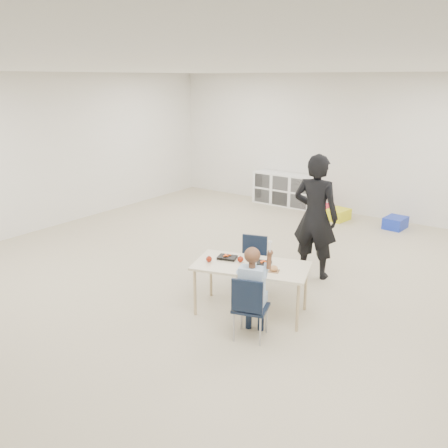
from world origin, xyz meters
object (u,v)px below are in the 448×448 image
Objects in this scene: table at (251,288)px; child at (251,288)px; cubby_shelf at (284,189)px; adult at (315,217)px; chair_near at (251,306)px.

child is (0.31, -0.48, 0.27)m from table.
adult is at bearing -55.31° from cubby_shelf.
cubby_shelf is 3.95m from adult.
chair_near is 5.70m from cubby_shelf.
child is 5.71m from cubby_shelf.
child is at bearing -74.82° from table.
table is 5.14m from cubby_shelf.
adult is (-0.20, 1.94, 0.50)m from chair_near.
table is at bearing 105.18° from child.
adult reaches higher than table.
chair_near is at bearing -64.82° from cubby_shelf.
table is at bearing 81.32° from adult.
chair_near is 0.21m from child.
adult reaches higher than chair_near.
chair_near is (0.31, -0.48, 0.06)m from table.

